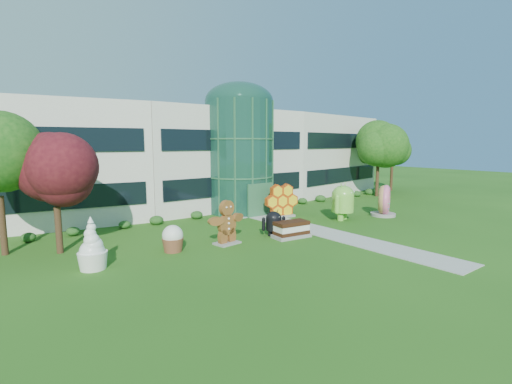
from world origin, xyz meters
TOP-DOWN VIEW (x-y plane):
  - ground at (0.00, 0.00)m, footprint 140.00×140.00m
  - building at (0.00, 18.00)m, footprint 46.00×15.00m
  - atrium at (0.00, 12.00)m, footprint 6.00×6.00m
  - walkway at (0.00, 2.00)m, footprint 2.40×20.00m
  - tree_red at (-15.50, 7.50)m, footprint 4.00×4.00m
  - trees_backdrop at (0.00, 13.00)m, footprint 52.00×8.00m
  - android_green at (4.36, 3.77)m, footprint 3.36×2.77m
  - android_black at (-3.39, 3.17)m, footprint 2.01×1.68m
  - donut at (8.37, 2.70)m, footprint 2.86×2.37m
  - gingerbread at (-6.97, 3.36)m, footprint 3.12×1.57m
  - ice_cream_sandwich at (-2.75, 2.11)m, footprint 2.59×1.50m
  - honeycomb at (1.18, 7.59)m, footprint 3.33×1.67m
  - froyo at (-14.71, 3.52)m, footprint 1.96×1.96m
  - cupcake at (-10.30, 3.90)m, footprint 1.33×1.33m

SIDE VIEW (x-z plane):
  - ground at x=0.00m, z-range 0.00..0.00m
  - walkway at x=0.00m, z-range 0.00..0.04m
  - ice_cream_sandwich at x=-2.75m, z-range 0.00..1.10m
  - cupcake at x=-10.30m, z-range 0.00..1.55m
  - android_black at x=-3.39m, z-range 0.00..1.94m
  - honeycomb at x=1.18m, z-range 0.00..2.50m
  - froyo at x=-14.71m, z-range 0.00..2.61m
  - donut at x=8.37m, z-range 0.00..2.69m
  - gingerbread at x=-6.97m, z-range 0.00..2.76m
  - android_green at x=4.36m, z-range 0.00..3.28m
  - tree_red at x=-15.50m, z-range 0.00..6.00m
  - trees_backdrop at x=0.00m, z-range 0.00..8.40m
  - building at x=0.00m, z-range 0.00..9.30m
  - atrium at x=0.00m, z-range 0.00..9.80m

